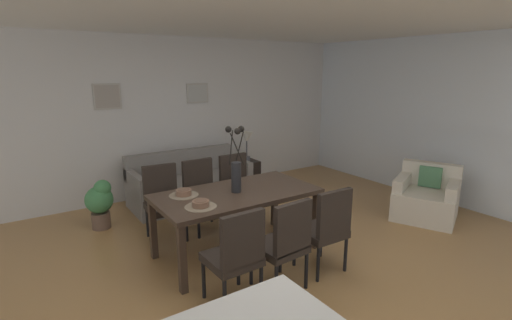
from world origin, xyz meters
name	(u,v)px	position (x,y,z in m)	size (l,w,h in m)	color
ground_plane	(275,277)	(0.00, 0.00, 0.00)	(9.00, 9.00, 0.00)	#A87A47
back_wall_panel	(158,118)	(0.00, 3.25, 1.30)	(9.00, 0.10, 2.60)	silver
side_window_wall	(449,121)	(3.65, 0.40, 1.30)	(0.10, 6.30, 2.60)	white
ceiling_panel	(253,8)	(0.00, 0.40, 2.64)	(9.00, 7.20, 0.08)	white
dining_table	(236,198)	(-0.04, 0.68, 0.66)	(1.80, 0.94, 0.74)	#3D2D23
dining_chair_near_left	(236,253)	(-0.56, -0.18, 0.51)	(0.45, 0.45, 0.92)	black
dining_chair_near_right	(163,199)	(-0.58, 1.55, 0.51)	(0.47, 0.47, 0.92)	black
dining_chair_far_left	(284,241)	(-0.06, -0.22, 0.51)	(0.47, 0.47, 0.92)	black
dining_chair_far_right	(202,191)	(-0.06, 1.54, 0.51)	(0.45, 0.45, 0.92)	black
dining_chair_mid_left	(326,226)	(0.50, -0.19, 0.51)	(0.45, 0.45, 0.92)	black
dining_chair_mid_right	(237,184)	(0.49, 1.55, 0.51)	(0.45, 0.45, 0.92)	black
centerpiece_vase	(236,167)	(-0.04, 0.68, 1.02)	(0.21, 0.23, 0.73)	#232326
placemat_near_left	(201,207)	(-0.58, 0.47, 0.74)	(0.32, 0.32, 0.01)	#7F705B
bowl_near_left	(201,203)	(-0.58, 0.47, 0.78)	(0.17, 0.17, 0.07)	brown
placemat_near_right	(184,195)	(-0.58, 0.89, 0.74)	(0.32, 0.32, 0.01)	#7F705B
bowl_near_right	(184,192)	(-0.58, 0.89, 0.78)	(0.17, 0.17, 0.07)	brown
sofa	(189,185)	(0.21, 2.58, 0.28)	(1.83, 0.84, 0.80)	gray
side_table	(247,175)	(1.33, 2.62, 0.26)	(0.36, 0.36, 0.52)	black
table_lamp	(247,140)	(1.33, 2.62, 0.89)	(0.22, 0.22, 0.51)	#4C4C51
armchair	(426,198)	(2.76, 0.10, 0.29)	(1.06, 1.06, 0.75)	beige
framed_picture_left	(107,97)	(-0.78, 3.18, 1.68)	(0.40, 0.03, 0.39)	#B2ADA3
framed_picture_center	(198,93)	(0.69, 3.18, 1.68)	(0.39, 0.03, 0.33)	#B2ADA3
potted_plant	(100,202)	(-1.19, 2.28, 0.37)	(0.36, 0.36, 0.67)	brown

